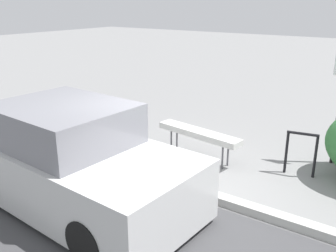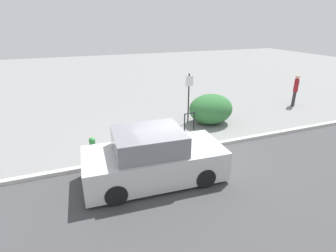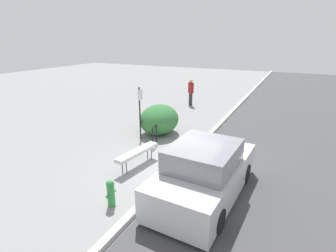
{
  "view_description": "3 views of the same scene",
  "coord_description": "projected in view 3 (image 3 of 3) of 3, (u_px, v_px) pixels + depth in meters",
  "views": [
    {
      "loc": [
        3.03,
        -4.77,
        3.05
      ],
      "look_at": [
        -0.91,
        0.85,
        0.74
      ],
      "focal_mm": 40.0,
      "sensor_mm": 36.0,
      "label": 1
    },
    {
      "loc": [
        -3.22,
        -7.77,
        4.47
      ],
      "look_at": [
        0.13,
        0.98,
        0.68
      ],
      "focal_mm": 28.0,
      "sensor_mm": 36.0,
      "label": 2
    },
    {
      "loc": [
        -7.42,
        -3.24,
        4.25
      ],
      "look_at": [
        1.03,
        0.93,
        1.07
      ],
      "focal_mm": 28.0,
      "sensor_mm": 36.0,
      "label": 3
    }
  ],
  "objects": [
    {
      "name": "ground_plane",
      "position": [
        179.0,
        168.0,
        9.02
      ],
      "size": [
        60.0,
        60.0,
        0.0
      ],
      "primitive_type": "plane",
      "color": "gray"
    },
    {
      "name": "curb",
      "position": [
        179.0,
        166.0,
        9.0
      ],
      "size": [
        60.0,
        0.2,
        0.13
      ],
      "color": "#B7B7B2",
      "rests_on": "ground_plane"
    },
    {
      "name": "bench",
      "position": [
        137.0,
        152.0,
        8.98
      ],
      "size": [
        1.91,
        0.59,
        0.59
      ],
      "rotation": [
        0.0,
        0.0,
        -0.14
      ],
      "color": "#515156",
      "rests_on": "ground_plane"
    },
    {
      "name": "bike_rack",
      "position": [
        155.0,
        134.0,
        10.78
      ],
      "size": [
        0.55,
        0.15,
        0.83
      ],
      "rotation": [
        0.0,
        0.0,
        0.19
      ],
      "color": "black",
      "rests_on": "ground_plane"
    },
    {
      "name": "sign_post",
      "position": [
        140.0,
        108.0,
        11.18
      ],
      "size": [
        0.36,
        0.08,
        2.3
      ],
      "color": "black",
      "rests_on": "ground_plane"
    },
    {
      "name": "fire_hydrant",
      "position": [
        111.0,
        192.0,
        6.86
      ],
      "size": [
        0.36,
        0.22,
        0.77
      ],
      "color": "#338C3F",
      "rests_on": "ground_plane"
    },
    {
      "name": "shrub_hedge",
      "position": [
        159.0,
        120.0,
        12.03
      ],
      "size": [
        2.04,
        1.72,
        1.37
      ],
      "color": "#337038",
      "rests_on": "ground_plane"
    },
    {
      "name": "pedestrian",
      "position": [
        191.0,
        91.0,
        17.08
      ],
      "size": [
        0.43,
        0.43,
        1.74
      ],
      "rotation": [
        0.0,
        0.0,
        0.81
      ],
      "color": "#333338",
      "rests_on": "ground_plane"
    },
    {
      "name": "parked_car_near",
      "position": [
        205.0,
        173.0,
        7.22
      ],
      "size": [
        4.16,
        2.03,
        1.59
      ],
      "rotation": [
        0.0,
        0.0,
        -0.05
      ],
      "color": "black",
      "rests_on": "ground_plane"
    }
  ]
}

